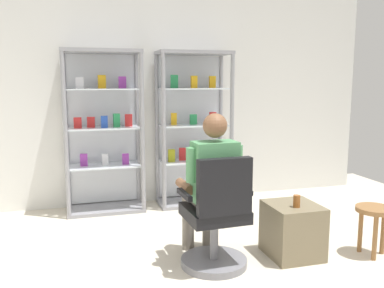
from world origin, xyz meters
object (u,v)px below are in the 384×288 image
seated_shopkeeper (210,180)px  storage_crate (292,230)px  office_chair (217,223)px  tea_glass (297,201)px  display_cabinet_right (192,128)px  wooden_stool (374,217)px  display_cabinet_left (103,130)px

seated_shopkeeper → storage_crate: size_ratio=2.73×
office_chair → tea_glass: (0.71, -0.03, 0.13)m
display_cabinet_right → wooden_stool: (1.09, -2.03, -0.61)m
display_cabinet_left → wooden_stool: (2.19, -2.03, -0.61)m
display_cabinet_right → storage_crate: display_cabinet_right is taller
display_cabinet_right → office_chair: (-0.33, -1.89, -0.57)m
storage_crate → tea_glass: tea_glass is taller
seated_shopkeeper → wooden_stool: 1.51m
tea_glass → seated_shopkeeper: bearing=165.2°
display_cabinet_right → tea_glass: bearing=-78.7°
display_cabinet_left → tea_glass: 2.46m
display_cabinet_left → tea_glass: bearing=-52.3°
office_chair → wooden_stool: bearing=-5.5°
office_chair → wooden_stool: 1.43m
wooden_stool → storage_crate: bearing=164.9°
office_chair → storage_crate: (0.73, 0.05, -0.16)m
tea_glass → wooden_stool: 0.74m
display_cabinet_right → office_chair: display_cabinet_right is taller
display_cabinet_left → display_cabinet_right: 1.10m
tea_glass → display_cabinet_left: bearing=127.7°
display_cabinet_right → office_chair: 2.00m
office_chair → tea_glass: office_chair is taller
tea_glass → storage_crate: bearing=78.6°
storage_crate → wooden_stool: 0.73m
display_cabinet_left → office_chair: display_cabinet_left is taller
display_cabinet_left → wooden_stool: display_cabinet_left is taller
wooden_stool → office_chair: bearing=174.5°
display_cabinet_right → wooden_stool: size_ratio=4.28×
display_cabinet_right → storage_crate: (0.40, -1.84, -0.72)m
seated_shopkeeper → wooden_stool: bearing=-11.8°
office_chair → wooden_stool: size_ratio=2.16×
display_cabinet_right → storage_crate: size_ratio=4.02×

